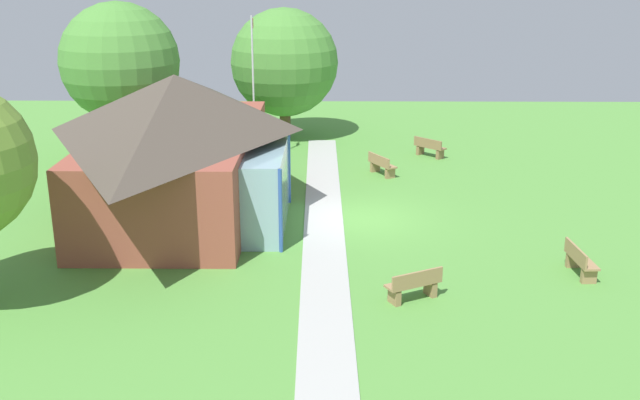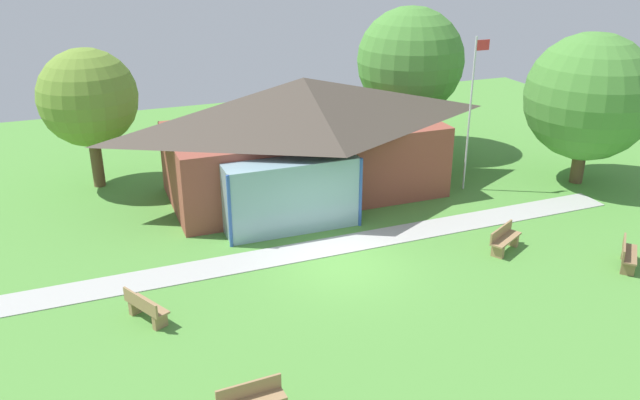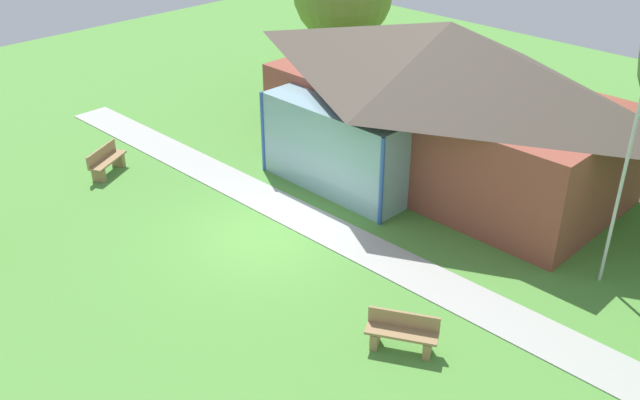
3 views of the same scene
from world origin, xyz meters
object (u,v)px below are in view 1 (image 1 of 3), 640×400
Objects in this scene: bench_front_left at (580,261)px; tree_behind_pavilion_right at (120,62)px; tree_east_hedge at (284,63)px; flagpole at (253,84)px; bench_lawn_far_right at (429,148)px; pavilion at (182,142)px; bench_mid_right at (382,165)px; bench_mid_left at (414,286)px.

tree_behind_pavilion_right is (12.11, 15.69, 3.85)m from bench_front_left.
bench_front_left is 19.29m from tree_east_hedge.
tree_behind_pavilion_right reaches higher than bench_front_left.
flagpole is 4.51× the size of bench_lawn_far_right.
tree_east_hedge is at bearing -164.21° from bench_lawn_far_right.
pavilion is 1.71× the size of tree_behind_pavilion_right.
bench_mid_right and bench_lawn_far_right have the same top height.
flagpole is 0.92× the size of tree_behind_pavilion_right.
pavilion is 1.85× the size of tree_east_hedge.
flagpole is 15.84m from bench_front_left.
tree_behind_pavilion_right reaches higher than bench_lawn_far_right.
bench_lawn_far_right is 13.20m from bench_front_left.
tree_east_hedge is (3.74, 6.61, 3.26)m from bench_lawn_far_right.
tree_east_hedge is at bearing -55.16° from tree_behind_pavilion_right.
bench_mid_right is at bearing -109.17° from flagpole.
bench_front_left is (-5.48, -11.92, -2.05)m from pavilion.
pavilion is 8.40× the size of bench_lawn_far_right.
pavilion is at bearing 163.97° from flagpole.
flagpole is at bearing -143.09° from bench_front_left.
tree_east_hedge reaches higher than flagpole.
tree_behind_pavilion_right is at bearing -131.20° from bench_front_left.
bench_mid_left is at bearing -166.75° from tree_east_hedge.
bench_front_left is 20.19m from tree_behind_pavilion_right.
pavilion is 7.84m from tree_behind_pavilion_right.
pavilion reaches higher than bench_lawn_far_right.
tree_behind_pavilion_right is at bearing 29.59° from pavilion.
bench_lawn_far_right is 0.22× the size of tree_east_hedge.
bench_lawn_far_right is at bearing -86.26° from tree_behind_pavilion_right.
bench_mid_right is at bearing 62.63° from bench_mid_left.
bench_mid_left is at bearing -141.55° from tree_behind_pavilion_right.
bench_mid_right is 8.60m from tree_east_hedge.
tree_behind_pavilion_right is at bearing 100.88° from bench_mid_left.
flagpole reaches higher than bench_lawn_far_right.
flagpole is at bearing -138.34° from bench_mid_right.
flagpole is 4.07× the size of bench_front_left.
bench_mid_left is at bearing -53.58° from bench_lawn_far_right.
bench_mid_right is at bearing -147.44° from tree_east_hedge.
bench_mid_right is at bearing -82.73° from bench_lawn_far_right.
pavilion is 1.86× the size of flagpole.
pavilion is at bearing 107.54° from bench_mid_left.
tree_east_hedge is (18.38, 4.33, 3.26)m from bench_mid_left.
bench_lawn_far_right is 0.90× the size of bench_front_left.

